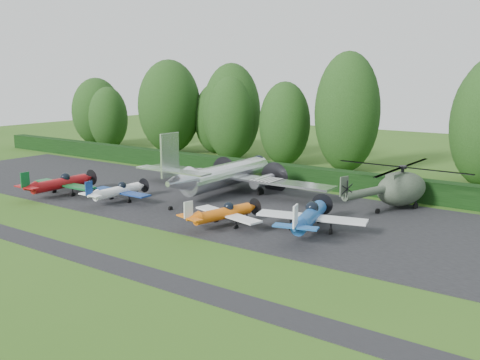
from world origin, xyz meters
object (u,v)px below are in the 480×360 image
Objects in this scene: light_plane_blue at (310,216)px; light_plane_orange at (223,213)px; helicopter at (401,186)px; light_plane_white at (118,191)px; light_plane_red at (60,183)px; transport_plane at (225,175)px.

light_plane_orange is at bearing -146.36° from light_plane_blue.
light_plane_orange is 15.82m from helicopter.
helicopter is (21.25, 12.28, 0.96)m from light_plane_white.
light_plane_blue is at bearing 7.26° from light_plane_red.
transport_plane is 1.57× the size of helicopter.
light_plane_red is at bearing -159.48° from light_plane_blue.
light_plane_white is at bearing -124.45° from transport_plane.
helicopter is at bearing 42.11° from light_plane_orange.
light_plane_white is at bearing -161.44° from light_plane_blue.
light_plane_blue is (18.44, 1.39, 0.25)m from light_plane_white.
light_plane_red is at bearing -170.82° from helicopter.
helicopter reaches higher than light_plane_white.
light_plane_blue reaches higher than light_plane_orange.
transport_plane is at bearing 166.13° from light_plane_blue.
helicopter reaches higher than light_plane_red.
light_plane_blue is at bearing 5.86° from light_plane_orange.
helicopter reaches higher than light_plane_blue.
light_plane_red is (-12.13, -9.51, -0.70)m from transport_plane.
transport_plane is 15.43m from light_plane_red.
transport_plane is at bearing 54.38° from light_plane_white.
light_plane_orange is 6.48m from light_plane_blue.
transport_plane reaches higher than light_plane_orange.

